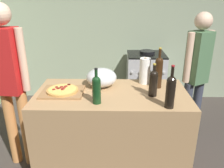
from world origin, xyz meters
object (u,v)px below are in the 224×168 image
Objects in this scene: mixing_bowl at (101,77)px; wine_bottle_clear at (153,82)px; wine_bottle_amber at (171,90)px; person_in_stripes at (10,78)px; wine_bottle_dark at (97,88)px; stove at (145,80)px; wine_bottle_green at (159,71)px; pizza at (62,90)px; paper_towel_roll at (145,71)px; person_in_red at (196,72)px.

mixing_bowl is 0.55m from wine_bottle_clear.
person_in_stripes is at bearing 165.36° from wine_bottle_amber.
wine_bottle_dark reaches higher than stove.
wine_bottle_green is 1.56m from stove.
wine_bottle_green is (0.94, 0.16, 0.14)m from pizza.
pizza is 0.97m from wine_bottle_green.
mixing_bowl is at bearing -167.64° from paper_towel_roll.
wine_bottle_amber reaches higher than wine_bottle_dark.
mixing_bowl is (0.37, 0.18, 0.06)m from pizza.
mixing_bowl is 0.58m from wine_bottle_green.
stove is at bearing 82.03° from paper_towel_roll.
person_in_red is (0.66, 0.32, -0.11)m from paper_towel_roll.
paper_towel_roll is at bearing 12.36° from mixing_bowl.
wine_bottle_clear is 0.22m from wine_bottle_green.
wine_bottle_dark is 0.18× the size of person_in_stripes.
person_in_stripes is 2.08m from person_in_red.
paper_towel_roll is at bearing 97.31° from wine_bottle_clear.
wine_bottle_dark reaches higher than wine_bottle_clear.
wine_bottle_clear is at bearing 18.27° from wine_bottle_dark.
wine_bottle_clear reaches higher than paper_towel_roll.
paper_towel_roll is at bearing 7.08° from person_in_stripes.
wine_bottle_green reaches higher than wine_bottle_clear.
person_in_stripes is (-1.51, 0.39, -0.05)m from wine_bottle_amber.
wine_bottle_amber is (0.60, -0.46, 0.06)m from mixing_bowl.
wine_bottle_green is 0.43× the size of stove.
wine_bottle_amber is at bearing -66.12° from wine_bottle_clear.
wine_bottle_dark is 0.20× the size of person_in_red.
pizza is 1.01m from wine_bottle_amber.
pizza is at bearing -160.97° from paper_towel_roll.
person_in_stripes reaches higher than wine_bottle_green.
person_in_stripes is (-1.40, 0.16, -0.03)m from wine_bottle_clear.
stove is 0.54× the size of person_in_stripes.
person_in_red reaches higher than paper_towel_roll.
wine_bottle_amber is 1.56m from person_in_stripes.
mixing_bowl is 1.63m from stove.
wine_bottle_dark reaches higher than mixing_bowl.
wine_bottle_dark is at bearing 173.63° from wine_bottle_amber.
wine_bottle_clear is at bearing -133.66° from person_in_red.
stove is at bearing 87.56° from wine_bottle_green.
paper_towel_roll is 1.37m from person_in_stripes.
mixing_bowl is 0.91m from person_in_stripes.
person_in_stripes is (-0.89, 0.33, -0.03)m from wine_bottle_dark.
pizza is at bearing 163.76° from wine_bottle_amber.
wine_bottle_amber reaches higher than pizza.
wine_bottle_amber is at bearing -16.24° from pizza.
stove is (0.18, 1.30, -0.59)m from paper_towel_roll.
stove is (0.06, 1.42, -0.63)m from wine_bottle_green.
wine_bottle_dark is (0.35, -0.21, 0.11)m from pizza.
wine_bottle_amber is (0.15, -0.56, 0.02)m from paper_towel_roll.
paper_towel_roll is 0.18m from wine_bottle_green.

